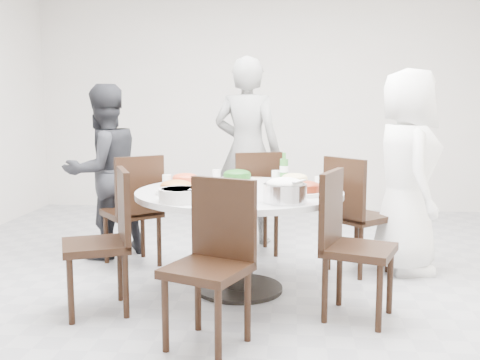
# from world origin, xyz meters

# --- Properties ---
(floor) EXTENTS (6.00, 6.00, 0.01)m
(floor) POSITION_xyz_m (0.00, 0.00, 0.00)
(floor) COLOR #A2A3A7
(floor) RESTS_ON ground
(wall_back) EXTENTS (6.00, 0.01, 2.80)m
(wall_back) POSITION_xyz_m (0.00, 3.00, 1.40)
(wall_back) COLOR silver
(wall_back) RESTS_ON ground
(wall_front) EXTENTS (6.00, 0.01, 2.80)m
(wall_front) POSITION_xyz_m (0.00, -3.00, 1.40)
(wall_front) COLOR silver
(wall_front) RESTS_ON ground
(dining_table) EXTENTS (1.50, 1.50, 0.75)m
(dining_table) POSITION_xyz_m (-0.09, -0.23, 0.38)
(dining_table) COLOR white
(dining_table) RESTS_ON floor
(chair_ne) EXTENTS (0.59, 0.59, 0.95)m
(chair_ne) POSITION_xyz_m (0.84, 0.34, 0.47)
(chair_ne) COLOR black
(chair_ne) RESTS_ON floor
(chair_n) EXTENTS (0.54, 0.54, 0.95)m
(chair_n) POSITION_xyz_m (-0.06, 0.81, 0.47)
(chair_n) COLOR black
(chair_n) RESTS_ON floor
(chair_nw) EXTENTS (0.59, 0.59, 0.95)m
(chair_nw) POSITION_xyz_m (-1.06, 0.34, 0.47)
(chair_nw) COLOR black
(chair_nw) RESTS_ON floor
(chair_sw) EXTENTS (0.55, 0.55, 0.95)m
(chair_sw) POSITION_xyz_m (-0.99, -0.74, 0.47)
(chair_sw) COLOR black
(chair_sw) RESTS_ON floor
(chair_s) EXTENTS (0.55, 0.55, 0.95)m
(chair_s) POSITION_xyz_m (-0.18, -1.20, 0.47)
(chair_s) COLOR black
(chair_s) RESTS_ON floor
(chair_se) EXTENTS (0.54, 0.54, 0.95)m
(chair_se) POSITION_xyz_m (0.72, -0.69, 0.47)
(chair_se) COLOR black
(chair_se) RESTS_ON floor
(diner_right) EXTENTS (0.60, 0.85, 1.65)m
(diner_right) POSITION_xyz_m (1.22, 0.40, 0.83)
(diner_right) COLOR white
(diner_right) RESTS_ON floor
(diner_middle) EXTENTS (0.74, 0.56, 1.82)m
(diner_middle) POSITION_xyz_m (-0.15, 1.25, 0.91)
(diner_middle) COLOR black
(diner_middle) RESTS_ON floor
(diner_left) EXTENTS (0.93, 0.95, 1.54)m
(diner_left) POSITION_xyz_m (-1.38, 0.59, 0.77)
(diner_left) COLOR #212327
(diner_left) RESTS_ON floor
(dish_greens) EXTENTS (0.28, 0.28, 0.07)m
(dish_greens) POSITION_xyz_m (-0.15, 0.23, 0.79)
(dish_greens) COLOR white
(dish_greens) RESTS_ON dining_table
(dish_pale) EXTENTS (0.25, 0.25, 0.07)m
(dish_pale) POSITION_xyz_m (0.31, 0.05, 0.78)
(dish_pale) COLOR white
(dish_pale) RESTS_ON dining_table
(dish_orange) EXTENTS (0.25, 0.25, 0.07)m
(dish_orange) POSITION_xyz_m (-0.53, -0.03, 0.78)
(dish_orange) COLOR white
(dish_orange) RESTS_ON dining_table
(dish_redbrown) EXTENTS (0.30, 0.30, 0.07)m
(dish_redbrown) POSITION_xyz_m (0.37, -0.38, 0.79)
(dish_redbrown) COLOR white
(dish_redbrown) RESTS_ON dining_table
(dish_tofu) EXTENTS (0.28, 0.28, 0.07)m
(dish_tofu) POSITION_xyz_m (-0.51, -0.42, 0.79)
(dish_tofu) COLOR white
(dish_tofu) RESTS_ON dining_table
(rice_bowl) EXTENTS (0.28, 0.28, 0.12)m
(rice_bowl) POSITION_xyz_m (0.25, -0.68, 0.81)
(rice_bowl) COLOR silver
(rice_bowl) RESTS_ON dining_table
(soup_bowl) EXTENTS (0.28, 0.28, 0.09)m
(soup_bowl) POSITION_xyz_m (-0.42, -0.72, 0.79)
(soup_bowl) COLOR white
(soup_bowl) RESTS_ON dining_table
(beverage_bottle) EXTENTS (0.07, 0.07, 0.23)m
(beverage_bottle) POSITION_xyz_m (0.22, 0.27, 0.87)
(beverage_bottle) COLOR #367E32
(beverage_bottle) RESTS_ON dining_table
(tea_cups) EXTENTS (0.07, 0.07, 0.08)m
(tea_cups) POSITION_xyz_m (-0.06, 0.35, 0.79)
(tea_cups) COLOR white
(tea_cups) RESTS_ON dining_table
(chopsticks) EXTENTS (0.24, 0.04, 0.01)m
(chopsticks) POSITION_xyz_m (-0.09, 0.40, 0.76)
(chopsticks) COLOR tan
(chopsticks) RESTS_ON dining_table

